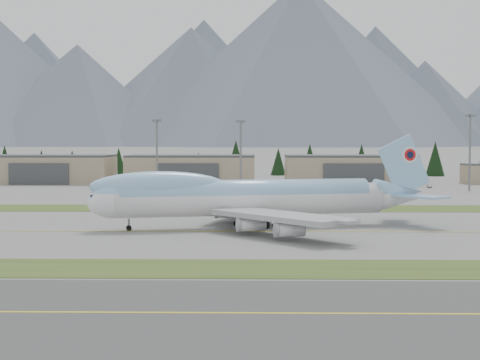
{
  "coord_description": "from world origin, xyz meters",
  "views": [
    {
      "loc": [
        9.17,
        -129.9,
        16.13
      ],
      "look_at": [
        6.06,
        22.59,
        8.0
      ],
      "focal_mm": 55.0,
      "sensor_mm": 36.0,
      "label": 1
    }
  ],
  "objects_px": {
    "boeing_747_freighter": "(247,197)",
    "service_vehicle_a": "(93,189)",
    "hangar_left": "(49,169)",
    "service_vehicle_b": "(268,188)",
    "service_vehicle_c": "(429,188)",
    "hangar_right": "(349,169)",
    "hangar_center": "(192,169)"
  },
  "relations": [
    {
      "from": "service_vehicle_b",
      "to": "service_vehicle_c",
      "type": "bearing_deg",
      "value": -100.44
    },
    {
      "from": "hangar_right",
      "to": "service_vehicle_c",
      "type": "distance_m",
      "value": 36.41
    },
    {
      "from": "hangar_center",
      "to": "service_vehicle_c",
      "type": "xyz_separation_m",
      "value": [
        84.12,
        -26.73,
        -5.39
      ]
    },
    {
      "from": "hangar_right",
      "to": "service_vehicle_c",
      "type": "height_order",
      "value": "hangar_right"
    },
    {
      "from": "hangar_left",
      "to": "service_vehicle_a",
      "type": "distance_m",
      "value": 43.82
    },
    {
      "from": "boeing_747_freighter",
      "to": "service_vehicle_c",
      "type": "relative_size",
      "value": 17.7
    },
    {
      "from": "service_vehicle_a",
      "to": "service_vehicle_b",
      "type": "xyz_separation_m",
      "value": [
        58.49,
        4.6,
        0.0
      ]
    },
    {
      "from": "hangar_left",
      "to": "hangar_right",
      "type": "relative_size",
      "value": 1.0
    },
    {
      "from": "boeing_747_freighter",
      "to": "service_vehicle_c",
      "type": "height_order",
      "value": "boeing_747_freighter"
    },
    {
      "from": "hangar_right",
      "to": "service_vehicle_b",
      "type": "relative_size",
      "value": 12.36
    },
    {
      "from": "boeing_747_freighter",
      "to": "service_vehicle_a",
      "type": "height_order",
      "value": "boeing_747_freighter"
    },
    {
      "from": "hangar_left",
      "to": "hangar_center",
      "type": "bearing_deg",
      "value": 0.0
    },
    {
      "from": "service_vehicle_c",
      "to": "boeing_747_freighter",
      "type": "bearing_deg",
      "value": -110.88
    },
    {
      "from": "hangar_left",
      "to": "hangar_center",
      "type": "xyz_separation_m",
      "value": [
        55.0,
        0.0,
        0.0
      ]
    },
    {
      "from": "hangar_center",
      "to": "service_vehicle_a",
      "type": "bearing_deg",
      "value": -130.14
    },
    {
      "from": "hangar_right",
      "to": "hangar_left",
      "type": "bearing_deg",
      "value": 180.0
    },
    {
      "from": "boeing_747_freighter",
      "to": "hangar_left",
      "type": "bearing_deg",
      "value": 105.24
    },
    {
      "from": "hangar_left",
      "to": "hangar_right",
      "type": "distance_m",
      "value": 115.0
    },
    {
      "from": "hangar_right",
      "to": "boeing_747_freighter",
      "type": "bearing_deg",
      "value": -104.51
    },
    {
      "from": "hangar_left",
      "to": "service_vehicle_b",
      "type": "relative_size",
      "value": 12.36
    },
    {
      "from": "service_vehicle_a",
      "to": "service_vehicle_c",
      "type": "bearing_deg",
      "value": 14.99
    },
    {
      "from": "service_vehicle_b",
      "to": "service_vehicle_c",
      "type": "xyz_separation_m",
      "value": [
        55.63,
        4.26,
        0.0
      ]
    },
    {
      "from": "service_vehicle_b",
      "to": "hangar_center",
      "type": "bearing_deg",
      "value": 27.79
    },
    {
      "from": "hangar_center",
      "to": "hangar_left",
      "type": "bearing_deg",
      "value": 180.0
    },
    {
      "from": "hangar_right",
      "to": "service_vehicle_b",
      "type": "xyz_separation_m",
      "value": [
        -31.51,
        -30.99,
        -5.39
      ]
    },
    {
      "from": "hangar_center",
      "to": "service_vehicle_b",
      "type": "distance_m",
      "value": 42.44
    },
    {
      "from": "service_vehicle_a",
      "to": "service_vehicle_c",
      "type": "height_order",
      "value": "service_vehicle_a"
    },
    {
      "from": "boeing_747_freighter",
      "to": "service_vehicle_a",
      "type": "xyz_separation_m",
      "value": [
        -52.7,
        108.57,
        -5.76
      ]
    },
    {
      "from": "hangar_center",
      "to": "boeing_747_freighter",
      "type": "bearing_deg",
      "value": -81.05
    },
    {
      "from": "service_vehicle_b",
      "to": "hangar_right",
      "type": "bearing_deg",
      "value": -60.29
    },
    {
      "from": "hangar_left",
      "to": "service_vehicle_c",
      "type": "xyz_separation_m",
      "value": [
        139.12,
        -26.73,
        -5.39
      ]
    },
    {
      "from": "hangar_left",
      "to": "service_vehicle_b",
      "type": "distance_m",
      "value": 89.22
    }
  ]
}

